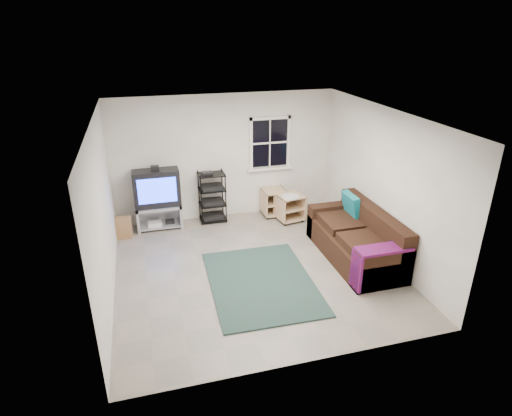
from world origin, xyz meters
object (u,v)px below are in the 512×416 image
object	(u,v)px
av_rack	(212,200)
sofa	(357,240)
side_table_right	(289,205)
tv_unit	(157,194)
side_table_left	(273,201)

from	to	relation	value
av_rack	sofa	distance (m)	3.11
av_rack	sofa	size ratio (longest dim) A/B	0.50
side_table_right	sofa	world-z (taller)	sofa
tv_unit	side_table_right	size ratio (longest dim) A/B	2.20
tv_unit	side_table_right	world-z (taller)	tv_unit
av_rack	side_table_right	xyz separation A→B (m)	(1.56, -0.38, -0.14)
side_table_left	sofa	xyz separation A→B (m)	(0.85, -2.20, 0.04)
tv_unit	av_rack	distance (m)	1.13
tv_unit	sofa	bearing A→B (deg)	-33.50
sofa	side_table_left	bearing A→B (deg)	111.24
sofa	tv_unit	bearing A→B (deg)	146.50
tv_unit	sofa	distance (m)	3.96
tv_unit	av_rack	size ratio (longest dim) A/B	1.22
av_rack	sofa	xyz separation A→B (m)	(2.18, -2.21, -0.12)
av_rack	sofa	bearing A→B (deg)	-45.30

